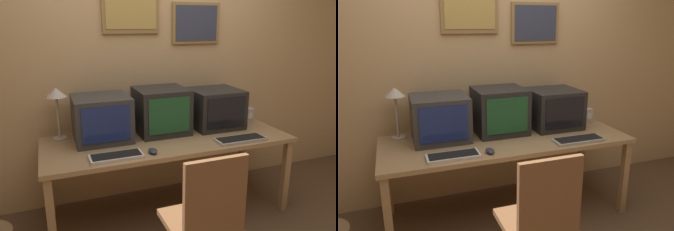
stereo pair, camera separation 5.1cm
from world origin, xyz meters
The scene contains 10 objects.
wall_back centered at (0.00, 1.25, 1.31)m, with size 8.00×0.08×2.60m.
desk centered at (0.00, 0.75, 0.65)m, with size 2.07×0.79×0.72m.
monitor_left centered at (-0.53, 0.91, 0.90)m, with size 0.46×0.44×0.37m.
monitor_center centered at (0.00, 0.92, 0.91)m, with size 0.44×0.42×0.40m.
monitor_right centered at (0.53, 0.90, 0.89)m, with size 0.45×0.43×0.35m.
keyboard_main centered at (-0.50, 0.48, 0.73)m, with size 0.39×0.16×0.03m.
keyboard_side centered at (0.54, 0.47, 0.73)m, with size 0.43×0.16×0.03m.
mouse_near_keyboard centered at (-0.23, 0.47, 0.73)m, with size 0.07×0.10×0.04m.
desk_clock centered at (0.92, 0.91, 0.78)m, with size 0.09×0.05×0.14m.
desk_lamp centered at (-0.86, 1.04, 1.07)m, with size 0.17×0.17×0.44m.
Camera 2 is at (-0.89, -1.73, 1.66)m, focal length 35.00 mm.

